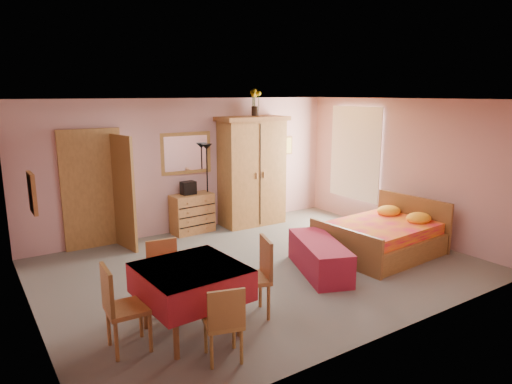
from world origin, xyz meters
TOP-DOWN VIEW (x-y plane):
  - floor at (0.00, 0.00)m, footprint 6.50×6.50m
  - ceiling at (0.00, 0.00)m, footprint 6.50×6.50m
  - wall_back at (0.00, 2.50)m, footprint 6.50×0.10m
  - wall_front at (0.00, -2.50)m, footprint 6.50×0.10m
  - wall_left at (-3.25, 0.00)m, footprint 0.10×5.00m
  - wall_right at (3.25, 0.00)m, footprint 0.10×5.00m
  - doorway at (-1.90, 2.47)m, footprint 1.06×0.12m
  - window at (3.21, 1.20)m, footprint 0.08×1.40m
  - picture_left at (-3.22, -0.60)m, footprint 0.04×0.32m
  - picture_back at (2.35, 2.47)m, footprint 0.30×0.04m
  - chest_of_drawers at (-0.09, 2.28)m, footprint 0.84×0.46m
  - wall_mirror at (-0.09, 2.49)m, footprint 1.03×0.11m
  - stereo at (-0.14, 2.31)m, footprint 0.28×0.21m
  - floor_lamp at (0.28, 2.32)m, footprint 0.28×0.28m
  - wardrobe at (1.23, 2.16)m, footprint 1.44×0.77m
  - sunflower_vase at (1.39, 2.28)m, footprint 0.22×0.22m
  - bed at (2.04, -0.60)m, footprint 2.00×1.62m
  - bench at (0.63, -0.65)m, footprint 1.05×1.58m
  - dining_table at (-1.78, -1.21)m, footprint 1.14×1.14m
  - chair_south at (-1.75, -1.88)m, footprint 0.47×0.47m
  - chair_north at (-1.80, -0.52)m, footprint 0.45×0.45m
  - chair_west at (-2.49, -1.16)m, footprint 0.46×0.46m
  - chair_east at (-1.00, -1.24)m, footprint 0.56×0.56m

SIDE VIEW (x-z plane):
  - floor at x=0.00m, z-range 0.00..0.00m
  - bench at x=0.63m, z-range 0.00..0.50m
  - chest_of_drawers at x=-0.09m, z-range 0.00..0.77m
  - dining_table at x=-1.78m, z-range 0.00..0.79m
  - chair_south at x=-1.75m, z-range 0.00..0.83m
  - chair_north at x=-1.80m, z-range 0.00..0.87m
  - bed at x=2.04m, z-range 0.00..0.88m
  - chair_west at x=-2.49m, z-range 0.00..0.96m
  - chair_east at x=-1.00m, z-range 0.00..0.98m
  - floor_lamp at x=0.28m, z-range 0.00..1.72m
  - stereo at x=-0.14m, z-range 0.77..1.02m
  - doorway at x=-1.90m, z-range -0.05..2.10m
  - wardrobe at x=1.23m, z-range 0.00..2.23m
  - wall_back at x=0.00m, z-range 0.00..2.60m
  - wall_front at x=0.00m, z-range 0.00..2.60m
  - wall_left at x=-3.25m, z-range 0.00..2.60m
  - wall_right at x=3.25m, z-range 0.00..2.60m
  - window at x=3.21m, z-range 0.48..2.42m
  - picture_back at x=2.35m, z-range 1.35..1.75m
  - wall_mirror at x=-0.09m, z-range 1.14..1.96m
  - picture_left at x=-3.22m, z-range 1.49..1.91m
  - sunflower_vase at x=1.39m, z-range 2.23..2.77m
  - ceiling at x=0.00m, z-range 2.60..2.60m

